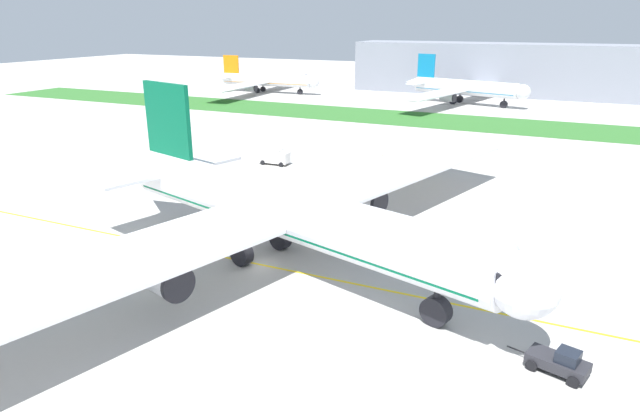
% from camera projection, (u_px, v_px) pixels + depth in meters
% --- Properties ---
extents(ground_plane, '(600.00, 600.00, 0.00)m').
position_uv_depth(ground_plane, '(258.00, 266.00, 61.24)').
color(ground_plane, '#ADAAA5').
rests_on(ground_plane, ground).
extents(apron_taxi_line, '(280.00, 0.36, 0.01)m').
position_uv_depth(apron_taxi_line, '(260.00, 264.00, 61.56)').
color(apron_taxi_line, yellow).
rests_on(apron_taxi_line, ground).
extents(grass_median_strip, '(320.00, 24.00, 0.10)m').
position_uv_depth(grass_median_strip, '(450.00, 121.00, 147.73)').
color(grass_median_strip, '#2D6628').
rests_on(grass_median_strip, ground).
extents(airliner_foreground, '(57.88, 93.94, 18.60)m').
position_uv_depth(airliner_foreground, '(279.00, 211.00, 59.70)').
color(airliner_foreground, white).
rests_on(airliner_foreground, ground).
extents(pushback_tug, '(6.34, 3.52, 2.16)m').
position_uv_depth(pushback_tug, '(560.00, 362.00, 42.37)').
color(pushback_tug, '#26262B').
rests_on(pushback_tug, ground).
extents(ground_crew_wingwalker_port, '(0.49, 0.51, 1.74)m').
position_uv_depth(ground_crew_wingwalker_port, '(448.00, 277.00, 56.20)').
color(ground_crew_wingwalker_port, black).
rests_on(ground_crew_wingwalker_port, ground).
extents(traffic_cone_port_wing, '(0.36, 0.36, 0.58)m').
position_uv_depth(traffic_cone_port_wing, '(22.00, 278.00, 57.79)').
color(traffic_cone_port_wing, '#F2590C').
rests_on(traffic_cone_port_wing, ground).
extents(service_truck_fuel_bowser, '(5.88, 2.79, 2.96)m').
position_uv_depth(service_truck_fuel_bowser, '(274.00, 156.00, 103.59)').
color(service_truck_fuel_bowser, white).
rests_on(service_truck_fuel_bowser, ground).
extents(service_truck_catering_van, '(4.78, 3.47, 3.02)m').
position_uv_depth(service_truck_catering_van, '(388.00, 164.00, 97.52)').
color(service_truck_catering_van, yellow).
rests_on(service_truck_catering_van, ground).
extents(parked_airliner_far_left, '(43.07, 68.88, 13.25)m').
position_uv_depth(parked_airliner_far_left, '(265.00, 80.00, 204.83)').
color(parked_airliner_far_left, white).
rests_on(parked_airliner_far_left, ground).
extents(parked_airliner_far_centre, '(42.01, 66.58, 15.27)m').
position_uv_depth(parked_airliner_far_centre, '(463.00, 88.00, 176.85)').
color(parked_airliner_far_centre, white).
rests_on(parked_airliner_far_centre, ground).
extents(terminal_building, '(110.45, 20.00, 18.00)m').
position_uv_depth(terminal_building, '(507.00, 69.00, 198.46)').
color(terminal_building, gray).
rests_on(terminal_building, ground).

